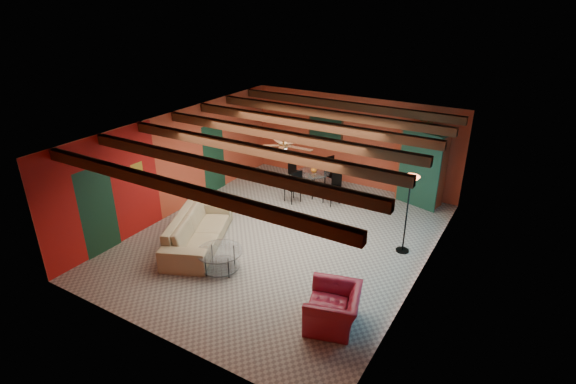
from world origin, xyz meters
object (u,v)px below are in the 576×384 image
Objects in this scene: sofa at (198,230)px; potted_plant at (428,123)px; armoire at (422,168)px; floor_lamp at (407,215)px; armchair at (333,308)px; dining_table at (313,179)px; coffee_table at (220,261)px; vase at (314,160)px.

potted_plant is (3.77, 4.96, 1.91)m from sofa.
armoire reaches higher than floor_lamp.
sofa is 4.00m from armchair.
armoire is at bearing 21.37° from dining_table.
armchair is 2.80m from coffee_table.
armchair is at bearing -5.94° from coffee_table.
dining_table is at bearing -165.05° from armchair.
coffee_table is 5.38× the size of vase.
dining_table is at bearing 152.03° from floor_lamp.
armoire is (-0.13, 5.85, 0.68)m from armchair.
vase is (0.00, 0.00, 0.58)m from dining_table.
sofa reaches higher than coffee_table.
potted_plant is at bearing 0.00° from armoire.
coffee_table is 6.21m from armoire.
armchair is 5.83× the size of vase.
armoire is 1.27m from potted_plant.
coffee_table is (1.11, -0.60, -0.13)m from sofa.
armchair is 5.63m from vase.
dining_table is 3.49m from potted_plant.
armchair is (3.90, -0.89, -0.04)m from sofa.
sofa is at bearing -104.32° from vase.
dining_table is 0.92× the size of armoire.
armoire reaches higher than coffee_table.
dining_table is 3.03m from armoire.
armoire is (2.78, 1.09, 0.53)m from dining_table.
armchair is 5.59m from dining_table.
floor_lamp reaches higher than armchair.
vase is at bearing 0.00° from dining_table.
sofa is 1.27m from coffee_table.
sofa is 4.00m from dining_table.
floor_lamp is (0.45, -2.80, -0.09)m from armoire.
vase is (0.99, 3.87, 0.69)m from sofa.
armchair is at bearing -88.69° from potted_plant.
vase is (-3.23, 1.71, 0.13)m from floor_lamp.
sofa is 1.28× the size of armoire.
armoire is 11.27× the size of vase.
coffee_table is 1.94× the size of potted_plant.
coffee_table is at bearing -88.41° from dining_table.
coffee_table is 0.48× the size of armoire.
vase is at bearing -38.67° from sofa.
potted_plant is at bearing 64.51° from coffee_table.
potted_plant is (-0.13, 5.85, 1.95)m from armchair.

